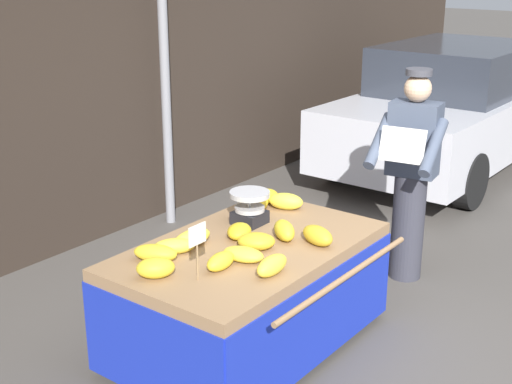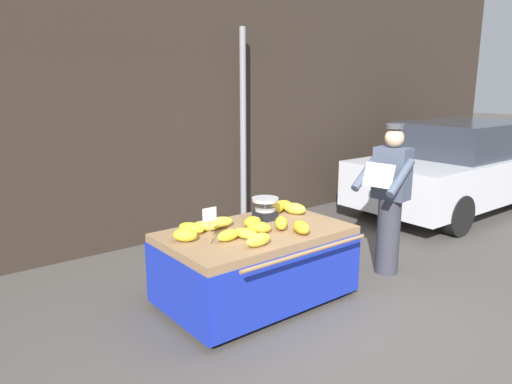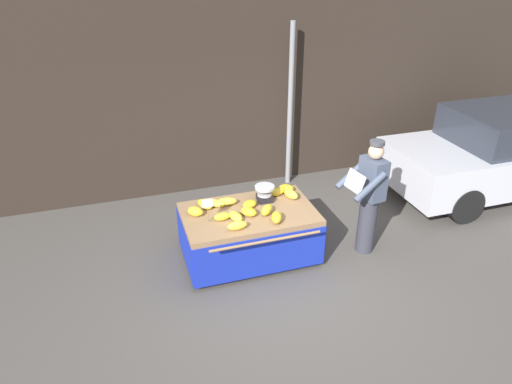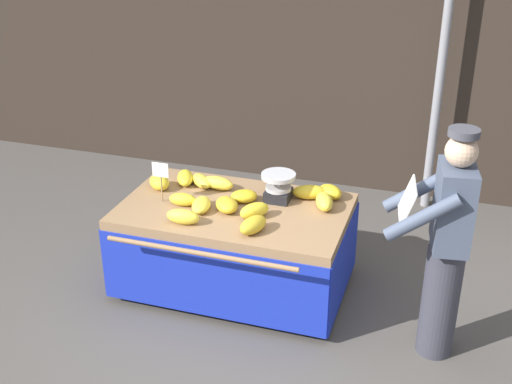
{
  "view_description": "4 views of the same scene",
  "coord_description": "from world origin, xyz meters",
  "px_view_note": "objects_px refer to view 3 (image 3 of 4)",
  "views": [
    {
      "loc": [
        -3.67,
        -1.88,
        2.55
      ],
      "look_at": [
        -0.06,
        0.87,
        1.01
      ],
      "focal_mm": 49.8,
      "sensor_mm": 36.0,
      "label": 1
    },
    {
      "loc": [
        -3.09,
        -2.79,
        2.17
      ],
      "look_at": [
        -0.26,
        0.81,
        1.11
      ],
      "focal_mm": 33.69,
      "sensor_mm": 36.0,
      "label": 2
    },
    {
      "loc": [
        -1.92,
        -4.56,
        3.99
      ],
      "look_at": [
        -0.24,
        0.69,
        1.06
      ],
      "focal_mm": 32.87,
      "sensor_mm": 36.0,
      "label": 3
    },
    {
      "loc": [
        1.29,
        -3.69,
        3.12
      ],
      "look_at": [
        -0.1,
        0.59,
        0.98
      ],
      "focal_mm": 46.26,
      "sensor_mm": 36.0,
      "label": 4
    }
  ],
  "objects_px": {
    "weighing_scale": "(265,193)",
    "banana_bunch_6": "(291,194)",
    "price_sign": "(208,205)",
    "banana_bunch_0": "(216,203)",
    "banana_bunch_10": "(195,211)",
    "banana_bunch_7": "(222,217)",
    "banana_bunch_11": "(237,226)",
    "vendor_person": "(369,198)",
    "banana_bunch_9": "(249,212)",
    "banana_bunch_1": "(267,210)",
    "banana_bunch_5": "(286,188)",
    "banana_cart": "(249,224)",
    "banana_bunch_12": "(236,216)",
    "banana_bunch_3": "(227,201)",
    "parked_car": "(500,152)",
    "banana_bunch_8": "(205,204)",
    "street_pole": "(290,108)",
    "banana_bunch_4": "(278,191)",
    "banana_bunch_2": "(250,204)"
  },
  "relations": [
    {
      "from": "weighing_scale",
      "to": "banana_bunch_6",
      "type": "bearing_deg",
      "value": -5.07
    },
    {
      "from": "price_sign",
      "to": "banana_bunch_0",
      "type": "height_order",
      "value": "price_sign"
    },
    {
      "from": "banana_bunch_0",
      "to": "banana_bunch_6",
      "type": "bearing_deg",
      "value": -4.82
    },
    {
      "from": "banana_bunch_10",
      "to": "banana_bunch_6",
      "type": "bearing_deg",
      "value": 2.56
    },
    {
      "from": "banana_bunch_7",
      "to": "price_sign",
      "type": "bearing_deg",
      "value": 176.44
    },
    {
      "from": "banana_bunch_11",
      "to": "vendor_person",
      "type": "relative_size",
      "value": 0.15
    },
    {
      "from": "banana_bunch_9",
      "to": "banana_bunch_1",
      "type": "bearing_deg",
      "value": -10.67
    },
    {
      "from": "banana_bunch_5",
      "to": "banana_cart",
      "type": "bearing_deg",
      "value": -150.66
    },
    {
      "from": "vendor_person",
      "to": "banana_bunch_12",
      "type": "bearing_deg",
      "value": 173.66
    },
    {
      "from": "vendor_person",
      "to": "banana_bunch_1",
      "type": "bearing_deg",
      "value": 171.56
    },
    {
      "from": "banana_bunch_5",
      "to": "banana_bunch_11",
      "type": "xyz_separation_m",
      "value": [
        -0.97,
        -0.78,
        0.0
      ]
    },
    {
      "from": "banana_bunch_3",
      "to": "banana_bunch_5",
      "type": "relative_size",
      "value": 1.33
    },
    {
      "from": "price_sign",
      "to": "parked_car",
      "type": "relative_size",
      "value": 0.09
    },
    {
      "from": "banana_bunch_8",
      "to": "vendor_person",
      "type": "xyz_separation_m",
      "value": [
        2.19,
        -0.64,
        0.07
      ]
    },
    {
      "from": "banana_bunch_7",
      "to": "street_pole",
      "type": "bearing_deg",
      "value": 50.46
    },
    {
      "from": "price_sign",
      "to": "banana_bunch_10",
      "type": "xyz_separation_m",
      "value": [
        -0.13,
        0.22,
        -0.19
      ]
    },
    {
      "from": "banana_bunch_7",
      "to": "vendor_person",
      "type": "xyz_separation_m",
      "value": [
        2.04,
        -0.24,
        0.07
      ]
    },
    {
      "from": "banana_bunch_12",
      "to": "banana_bunch_4",
      "type": "bearing_deg",
      "value": 31.64
    },
    {
      "from": "banana_bunch_7",
      "to": "banana_bunch_10",
      "type": "relative_size",
      "value": 1.0
    },
    {
      "from": "weighing_scale",
      "to": "banana_bunch_7",
      "type": "distance_m",
      "value": 0.78
    },
    {
      "from": "price_sign",
      "to": "banana_bunch_7",
      "type": "xyz_separation_m",
      "value": [
        0.19,
        -0.01,
        -0.2
      ]
    },
    {
      "from": "banana_bunch_9",
      "to": "banana_bunch_12",
      "type": "xyz_separation_m",
      "value": [
        -0.2,
        -0.05,
        -0.01
      ]
    },
    {
      "from": "banana_bunch_2",
      "to": "banana_bunch_9",
      "type": "relative_size",
      "value": 0.89
    },
    {
      "from": "banana_bunch_4",
      "to": "banana_bunch_10",
      "type": "xyz_separation_m",
      "value": [
        -1.25,
        -0.21,
        0.0
      ]
    },
    {
      "from": "banana_bunch_10",
      "to": "parked_car",
      "type": "xyz_separation_m",
      "value": [
        5.54,
        0.52,
        -0.06
      ]
    },
    {
      "from": "banana_bunch_7",
      "to": "banana_bunch_6",
      "type": "bearing_deg",
      "value": 14.95
    },
    {
      "from": "banana_cart",
      "to": "banana_bunch_5",
      "type": "xyz_separation_m",
      "value": [
        0.7,
        0.39,
        0.25
      ]
    },
    {
      "from": "parked_car",
      "to": "banana_bunch_0",
      "type": "bearing_deg",
      "value": -176.02
    },
    {
      "from": "street_pole",
      "to": "vendor_person",
      "type": "relative_size",
      "value": 1.69
    },
    {
      "from": "banana_bunch_12",
      "to": "banana_bunch_7",
      "type": "bearing_deg",
      "value": 168.53
    },
    {
      "from": "banana_bunch_9",
      "to": "parked_car",
      "type": "xyz_separation_m",
      "value": [
        4.86,
        0.73,
        -0.06
      ]
    },
    {
      "from": "banana_cart",
      "to": "banana_bunch_0",
      "type": "xyz_separation_m",
      "value": [
        -0.39,
        0.28,
        0.25
      ]
    },
    {
      "from": "street_pole",
      "to": "banana_bunch_10",
      "type": "bearing_deg",
      "value": -137.31
    },
    {
      "from": "banana_bunch_6",
      "to": "banana_cart",
      "type": "bearing_deg",
      "value": -164.63
    },
    {
      "from": "banana_bunch_10",
      "to": "banana_bunch_4",
      "type": "bearing_deg",
      "value": 9.41
    },
    {
      "from": "weighing_scale",
      "to": "price_sign",
      "type": "relative_size",
      "value": 0.82
    },
    {
      "from": "parked_car",
      "to": "banana_bunch_12",
      "type": "bearing_deg",
      "value": -171.22
    },
    {
      "from": "banana_bunch_7",
      "to": "banana_bunch_9",
      "type": "relative_size",
      "value": 0.94
    },
    {
      "from": "banana_bunch_4",
      "to": "banana_bunch_1",
      "type": "bearing_deg",
      "value": -124.9
    },
    {
      "from": "banana_bunch_3",
      "to": "vendor_person",
      "type": "relative_size",
      "value": 0.17
    },
    {
      "from": "parked_car",
      "to": "vendor_person",
      "type": "bearing_deg",
      "value": -162.74
    },
    {
      "from": "street_pole",
      "to": "banana_bunch_3",
      "type": "bearing_deg",
      "value": -132.26
    },
    {
      "from": "price_sign",
      "to": "banana_bunch_11",
      "type": "relative_size",
      "value": 1.3
    },
    {
      "from": "banana_bunch_2",
      "to": "banana_bunch_6",
      "type": "relative_size",
      "value": 0.84
    },
    {
      "from": "street_pole",
      "to": "banana_bunch_6",
      "type": "xyz_separation_m",
      "value": [
        -0.7,
        -1.88,
        -0.64
      ]
    },
    {
      "from": "banana_bunch_9",
      "to": "banana_bunch_0",
      "type": "bearing_deg",
      "value": 134.78
    },
    {
      "from": "banana_bunch_3",
      "to": "banana_bunch_10",
      "type": "relative_size",
      "value": 1.28
    },
    {
      "from": "banana_bunch_6",
      "to": "banana_bunch_5",
      "type": "bearing_deg",
      "value": 88.28
    },
    {
      "from": "banana_cart",
      "to": "banana_bunch_8",
      "type": "distance_m",
      "value": 0.67
    },
    {
      "from": "banana_bunch_3",
      "to": "vendor_person",
      "type": "distance_m",
      "value": 1.99
    }
  ]
}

